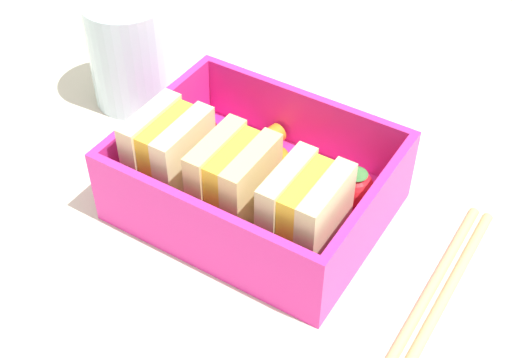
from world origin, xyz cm
name	(u,v)px	position (x,y,z in cm)	size (l,w,h in cm)	color
ground_plane	(256,216)	(0.00, 0.00, -1.00)	(120.00, 120.00, 2.00)	beige
bento_tray	(256,201)	(0.00, 0.00, 0.60)	(17.50, 13.67, 1.20)	#E22B96
bento_rim	(256,170)	(0.00, 0.00, 3.56)	(17.50, 13.67, 4.71)	#E22B96
sandwich_left	(305,215)	(-5.23, 2.67, 4.39)	(4.04, 5.34, 6.37)	beige
sandwich_center_left	(234,184)	(0.00, 2.67, 4.39)	(4.04, 5.34, 6.37)	#E0C37F
sandwich_center	(169,156)	(5.23, 2.67, 4.39)	(4.04, 5.34, 6.37)	beige
strawberry_left	(355,187)	(-6.06, -2.96, 2.65)	(2.65, 2.65, 3.25)	red
carrot_stick_far_left	(293,176)	(-1.60, -2.38, 1.92)	(1.44, 1.44, 4.84)	orange
carrot_stick_left	(254,149)	(2.27, -3.31, 1.94)	(1.48, 1.48, 5.49)	orange
strawberry_far_left	(203,131)	(6.21, -2.45, 2.54)	(2.44, 2.44, 3.04)	red
chopstick_pair	(433,300)	(-13.83, 1.36, 0.35)	(1.69, 18.31, 0.70)	#D7B36F
drinking_glass	(131,52)	(15.46, -5.73, 4.47)	(6.77, 6.77, 8.94)	silver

